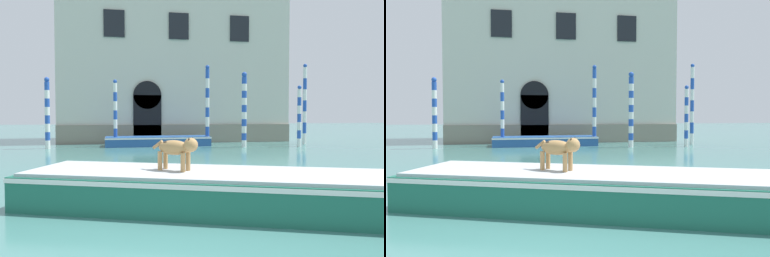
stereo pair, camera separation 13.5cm
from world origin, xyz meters
The scene contains 10 objects.
palazzo_left centered at (4.01, 22.89, 9.05)m, with size 14.32×6.13×18.13m.
boat_foreground centered at (2.92, 3.90, 0.38)m, with size 8.77×5.04×0.71m.
dog_on_deck centered at (1.68, 4.34, 1.14)m, with size 0.82×0.69×0.66m.
boat_moored_near_palazzo centered at (2.57, 18.11, 0.27)m, with size 5.76×1.83×0.51m.
mooring_pole_0 centered at (0.26, 17.94, 1.83)m, with size 0.21×0.21×3.62m.
mooring_pole_1 centered at (10.01, 16.09, 1.67)m, with size 0.21×0.21×3.30m.
mooring_pole_2 centered at (-3.11, 17.30, 1.84)m, with size 0.25×0.25×3.63m.
mooring_pole_3 centered at (11.04, 17.47, 2.35)m, with size 0.22×0.22×4.66m.
mooring_pole_4 centered at (5.27, 17.55, 2.25)m, with size 0.22×0.22×4.47m.
mooring_pole_5 centered at (7.00, 16.35, 2.02)m, with size 0.27×0.27×3.99m.
Camera 2 is at (0.80, -2.70, 1.81)m, focal length 35.00 mm.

